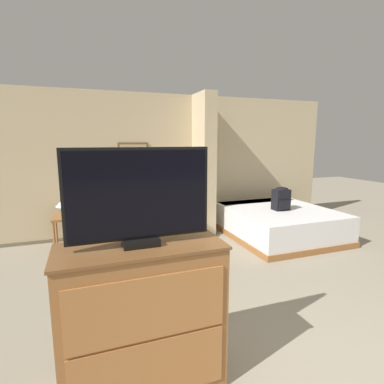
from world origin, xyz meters
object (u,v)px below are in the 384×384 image
Objects in this scene: table_lamp at (67,201)px; coffee_table at (144,238)px; tv_dresser at (143,317)px; backpack at (281,198)px; couch at (139,222)px; bed at (277,222)px; tv at (139,197)px.

coffee_table is at bearing -42.03° from table_lamp.
backpack is at bearing 39.81° from tv_dresser.
coffee_table is at bearing -96.07° from couch.
tv_dresser reaches higher than bed.
table_lamp is at bearing 137.97° from coffee_table.
tv_dresser is (0.61, -3.22, -0.25)m from table_lamp.
couch is 4.37× the size of backpack.
couch reaches higher than table_lamp.
backpack is (2.42, -0.73, 0.40)m from couch.
tv_dresser reaches higher than table_lamp.
couch is 1.23m from table_lamp.
tv_dresser is 3.85m from backpack.
backpack reaches higher than bed.
table_lamp is 0.38× the size of tv.
couch is 2.54× the size of coffee_table.
tv is at bearing -79.31° from table_lamp.
couch is at bearing 163.25° from backpack.
backpack is (2.95, 2.46, -0.65)m from tv.
tv_dresser reaches higher than couch.
tv_dresser is 2.70× the size of backpack.
backpack reaches higher than couch.
table_lamp is at bearing 178.54° from couch.
couch reaches higher than coffee_table.
table_lamp is (-1.05, 0.94, 0.44)m from coffee_table.
bed is (2.54, 0.30, -0.08)m from coffee_table.
tv is 2.27× the size of backpack.
couch is at bearing 83.93° from coffee_table.
backpack reaches higher than coffee_table.
tv_dresser is 0.86m from tv.
tv is (-0.44, -2.27, 1.04)m from coffee_table.
table_lamp is 0.32× the size of tv_dresser.
tv_dresser is 1.19× the size of tv.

